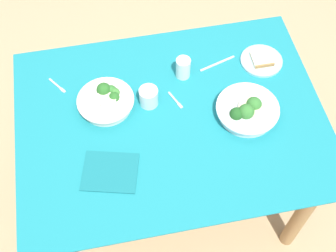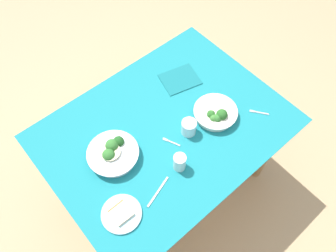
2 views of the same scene
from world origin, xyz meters
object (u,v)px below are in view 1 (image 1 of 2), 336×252
at_px(napkin_folded_upper, 110,172).
at_px(fork_by_far_bowl, 176,101).
at_px(water_glass_side, 183,68).
at_px(broccoli_bowl_near, 247,110).
at_px(fork_by_near_bowl, 58,86).
at_px(broccoli_bowl_far, 107,101).
at_px(bread_side_plate, 262,60).
at_px(table_knife_left, 217,63).
at_px(water_glass_center, 149,97).

bearing_deg(napkin_folded_upper, fork_by_far_bowl, 41.55).
bearing_deg(water_glass_side, broccoli_bowl_near, -50.55).
bearing_deg(fork_by_near_bowl, broccoli_bowl_near, 32.62).
distance_m(broccoli_bowl_far, fork_by_near_bowl, 0.25).
height_order(fork_by_near_bowl, napkin_folded_upper, napkin_folded_upper).
relative_size(bread_side_plate, water_glass_side, 1.93).
distance_m(water_glass_side, fork_by_far_bowl, 0.16).
relative_size(broccoli_bowl_far, fork_by_near_bowl, 2.60).
bearing_deg(broccoli_bowl_far, bread_side_plate, 8.13).
height_order(bread_side_plate, table_knife_left, bread_side_plate).
distance_m(water_glass_center, table_knife_left, 0.38).
distance_m(water_glass_center, water_glass_side, 0.22).
height_order(broccoli_bowl_near, fork_by_far_bowl, broccoli_bowl_near).
relative_size(bread_side_plate, fork_by_far_bowl, 1.98).
xyz_separation_m(water_glass_center, fork_by_near_bowl, (-0.38, 0.17, -0.04)).
distance_m(bread_side_plate, water_glass_center, 0.57).
relative_size(broccoli_bowl_far, bread_side_plate, 1.26).
relative_size(bread_side_plate, fork_by_near_bowl, 2.06).
distance_m(bread_side_plate, fork_by_far_bowl, 0.46).
relative_size(broccoli_bowl_near, bread_side_plate, 1.38).
height_order(bread_side_plate, fork_by_near_bowl, bread_side_plate).
height_order(broccoli_bowl_near, napkin_folded_upper, broccoli_bowl_near).
relative_size(broccoli_bowl_far, napkin_folded_upper, 1.13).
xyz_separation_m(bread_side_plate, water_glass_center, (-0.55, -0.13, 0.03)).
bearing_deg(table_knife_left, broccoli_bowl_near, -97.94).
distance_m(broccoli_bowl_far, broccoli_bowl_near, 0.60).
height_order(water_glass_center, table_knife_left, water_glass_center).
height_order(bread_side_plate, fork_by_far_bowl, bread_side_plate).
relative_size(broccoli_bowl_far, broccoli_bowl_near, 0.91).
height_order(broccoli_bowl_far, fork_by_near_bowl, broccoli_bowl_far).
bearing_deg(fork_by_near_bowl, water_glass_center, 30.85).
height_order(table_knife_left, napkin_folded_upper, napkin_folded_upper).
xyz_separation_m(fork_by_far_bowl, fork_by_near_bowl, (-0.50, 0.18, 0.00)).
bearing_deg(water_glass_center, table_knife_left, 24.32).
bearing_deg(broccoli_bowl_near, table_knife_left, 99.33).
bearing_deg(table_knife_left, fork_by_far_bowl, -160.70).
distance_m(broccoli_bowl_far, water_glass_side, 0.37).
height_order(fork_by_far_bowl, fork_by_near_bowl, same).
distance_m(broccoli_bowl_near, napkin_folded_upper, 0.63).
bearing_deg(broccoli_bowl_far, broccoli_bowl_near, -16.30).
bearing_deg(broccoli_bowl_near, fork_by_far_bowl, 155.20).
xyz_separation_m(bread_side_plate, water_glass_side, (-0.37, -0.01, 0.04)).
bearing_deg(broccoli_bowl_far, water_glass_side, 15.39).
distance_m(fork_by_near_bowl, napkin_folded_upper, 0.50).
bearing_deg(napkin_folded_upper, bread_side_plate, 29.67).
bearing_deg(water_glass_side, table_knife_left, 11.11).
bearing_deg(water_glass_center, napkin_folded_upper, -124.61).
height_order(broccoli_bowl_far, napkin_folded_upper, broccoli_bowl_far).
bearing_deg(napkin_folded_upper, water_glass_side, 47.84).
bearing_deg(water_glass_side, fork_by_far_bowl, -113.63).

